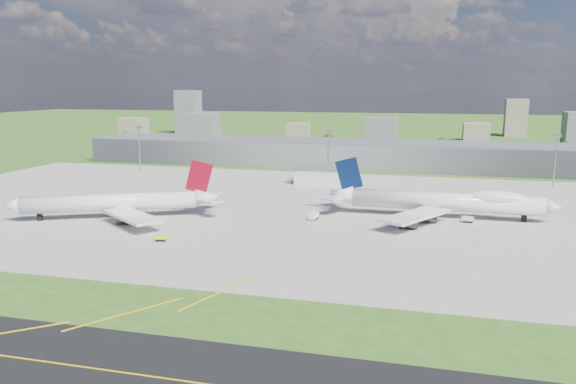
% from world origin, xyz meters
% --- Properties ---
extents(ground, '(1400.00, 1400.00, 0.00)m').
position_xyz_m(ground, '(0.00, 150.00, 0.00)').
color(ground, '#2C561A').
rests_on(ground, ground).
extents(apron, '(360.00, 190.00, 0.08)m').
position_xyz_m(apron, '(10.00, 40.00, 0.04)').
color(apron, gray).
rests_on(apron, ground).
extents(terminal, '(300.00, 42.00, 15.00)m').
position_xyz_m(terminal, '(0.00, 165.00, 7.50)').
color(terminal, gray).
rests_on(terminal, ground).
extents(ops_building, '(26.00, 16.00, 8.00)m').
position_xyz_m(ops_building, '(10.00, 100.00, 4.00)').
color(ops_building, silver).
rests_on(ops_building, ground).
extents(mast_west, '(3.50, 2.00, 25.90)m').
position_xyz_m(mast_west, '(-100.00, 115.00, 17.71)').
color(mast_west, gray).
rests_on(mast_west, ground).
extents(mast_center, '(3.50, 2.00, 25.90)m').
position_xyz_m(mast_center, '(10.00, 115.00, 17.71)').
color(mast_center, gray).
rests_on(mast_center, ground).
extents(mast_east, '(3.50, 2.00, 25.90)m').
position_xyz_m(mast_east, '(120.00, 115.00, 17.71)').
color(mast_east, gray).
rests_on(mast_east, ground).
extents(airliner_red_twin, '(72.59, 54.66, 21.15)m').
position_xyz_m(airliner_red_twin, '(-49.76, 7.95, 5.63)').
color(airliner_red_twin, white).
rests_on(airliner_red_twin, ground).
extents(airliner_blue_quad, '(83.47, 65.65, 21.85)m').
position_xyz_m(airliner_blue_quad, '(68.18, 38.35, 6.07)').
color(airliner_blue_quad, white).
rests_on(airliner_blue_quad, ground).
extents(tug_yellow, '(4.15, 2.81, 1.89)m').
position_xyz_m(tug_yellow, '(-19.51, -17.34, 0.98)').
color(tug_yellow, yellow).
rests_on(tug_yellow, ground).
extents(van_white_near, '(2.96, 5.50, 2.66)m').
position_xyz_m(van_white_near, '(21.52, 23.02, 1.34)').
color(van_white_near, white).
rests_on(van_white_near, ground).
extents(van_white_far, '(4.19, 2.11, 2.19)m').
position_xyz_m(van_white_far, '(76.20, 32.41, 1.12)').
color(van_white_far, silver).
rests_on(van_white_far, ground).
extents(bldg_far_w, '(24.00, 20.00, 18.00)m').
position_xyz_m(bldg_far_w, '(-220.00, 320.00, 9.00)').
color(bldg_far_w, gray).
rests_on(bldg_far_w, ground).
extents(bldg_w, '(28.00, 22.00, 24.00)m').
position_xyz_m(bldg_w, '(-140.00, 300.00, 12.00)').
color(bldg_w, slate).
rests_on(bldg_w, ground).
extents(bldg_cw, '(20.00, 18.00, 14.00)m').
position_xyz_m(bldg_cw, '(-60.00, 340.00, 7.00)').
color(bldg_cw, gray).
rests_on(bldg_cw, ground).
extents(bldg_c, '(26.00, 20.00, 22.00)m').
position_xyz_m(bldg_c, '(20.00, 310.00, 11.00)').
color(bldg_c, slate).
rests_on(bldg_c, ground).
extents(bldg_ce, '(22.00, 24.00, 16.00)m').
position_xyz_m(bldg_ce, '(100.00, 350.00, 8.00)').
color(bldg_ce, gray).
rests_on(bldg_ce, ground).
extents(bldg_tall_w, '(22.00, 20.00, 44.00)m').
position_xyz_m(bldg_tall_w, '(-180.00, 360.00, 22.00)').
color(bldg_tall_w, slate).
rests_on(bldg_tall_w, ground).
extents(bldg_tall_e, '(20.00, 18.00, 36.00)m').
position_xyz_m(bldg_tall_e, '(140.00, 410.00, 18.00)').
color(bldg_tall_e, gray).
rests_on(bldg_tall_e, ground).
extents(tree_far_w, '(7.20, 7.20, 8.80)m').
position_xyz_m(tree_far_w, '(-200.00, 270.00, 5.18)').
color(tree_far_w, '#382314').
rests_on(tree_far_w, ground).
extents(tree_w, '(6.75, 6.75, 8.25)m').
position_xyz_m(tree_w, '(-110.00, 265.00, 4.86)').
color(tree_w, '#382314').
rests_on(tree_w, ground).
extents(tree_c, '(8.10, 8.10, 9.90)m').
position_xyz_m(tree_c, '(-20.00, 280.00, 5.84)').
color(tree_c, '#382314').
rests_on(tree_c, ground).
extents(tree_e, '(7.65, 7.65, 9.35)m').
position_xyz_m(tree_e, '(70.00, 275.00, 5.51)').
color(tree_e, '#382314').
rests_on(tree_e, ground).
extents(tree_far_e, '(6.30, 6.30, 7.70)m').
position_xyz_m(tree_far_e, '(160.00, 285.00, 4.53)').
color(tree_far_e, '#382314').
rests_on(tree_far_e, ground).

